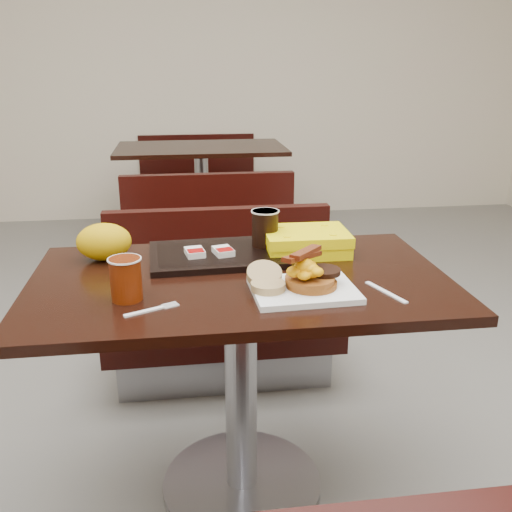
{
  "coord_description": "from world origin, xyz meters",
  "views": [
    {
      "loc": [
        -0.16,
        -1.52,
        1.35
      ],
      "look_at": [
        0.04,
        -0.02,
        0.82
      ],
      "focal_mm": 39.77,
      "sensor_mm": 36.0,
      "label": 1
    }
  ],
  "objects": [
    {
      "name": "pancake_stack",
      "position": [
        0.18,
        -0.14,
        0.78
      ],
      "size": [
        0.16,
        0.16,
        0.03
      ],
      "primitive_type": "cylinder",
      "rotation": [
        0.0,
        0.0,
        -0.13
      ],
      "color": "brown",
      "rests_on": "platter"
    },
    {
      "name": "table_near",
      "position": [
        0.0,
        0.0,
        0.38
      ],
      "size": [
        1.2,
        0.7,
        0.75
      ],
      "primitive_type": null,
      "color": "black",
      "rests_on": "floor"
    },
    {
      "name": "hashbrown_sleeve_right",
      "position": [
        -0.04,
        0.15,
        0.78
      ],
      "size": [
        0.07,
        0.08,
        0.02
      ],
      "primitive_type": "cube",
      "rotation": [
        0.0,
        0.0,
        0.25
      ],
      "color": "silver",
      "rests_on": "tray"
    },
    {
      "name": "condiment_syrup",
      "position": [
        -0.05,
        0.09,
        0.76
      ],
      "size": [
        0.05,
        0.05,
        0.01
      ],
      "primitive_type": "cube",
      "rotation": [
        0.0,
        0.0,
        0.39
      ],
      "color": "#BD6B08",
      "rests_on": "table_near"
    },
    {
      "name": "table_far",
      "position": [
        0.0,
        2.6,
        0.38
      ],
      "size": [
        1.2,
        0.7,
        0.75
      ],
      "primitive_type": null,
      "color": "black",
      "rests_on": "floor"
    },
    {
      "name": "muffin_bottom",
      "position": [
        0.06,
        -0.15,
        0.78
      ],
      "size": [
        0.1,
        0.1,
        0.02
      ],
      "primitive_type": "cylinder",
      "rotation": [
        0.0,
        0.0,
        0.09
      ],
      "color": "tan",
      "rests_on": "platter"
    },
    {
      "name": "bench_far_n",
      "position": [
        0.0,
        3.3,
        0.36
      ],
      "size": [
        1.0,
        0.46,
        0.72
      ],
      "primitive_type": null,
      "color": "black",
      "rests_on": "floor"
    },
    {
      "name": "paper_bag",
      "position": [
        -0.4,
        0.21,
        0.81
      ],
      "size": [
        0.17,
        0.13,
        0.12
      ],
      "primitive_type": "ellipsoid",
      "rotation": [
        0.0,
        0.0,
        -0.01
      ],
      "color": "#E5A407",
      "rests_on": "table_near"
    },
    {
      "name": "scrambled_eggs",
      "position": [
        0.16,
        -0.15,
        0.82
      ],
      "size": [
        0.11,
        0.1,
        0.05
      ],
      "primitive_type": "ellipsoid",
      "rotation": [
        0.0,
        0.0,
        0.14
      ],
      "color": "#E89D04",
      "rests_on": "pancake_stack"
    },
    {
      "name": "bacon_strips",
      "position": [
        0.15,
        -0.13,
        0.85
      ],
      "size": [
        0.16,
        0.17,
        0.01
      ],
      "primitive_type": null,
      "rotation": [
        0.0,
        0.0,
        0.82
      ],
      "color": "#401004",
      "rests_on": "scrambled_eggs"
    },
    {
      "name": "platter",
      "position": [
        0.16,
        -0.14,
        0.76
      ],
      "size": [
        0.28,
        0.23,
        0.02
      ],
      "primitive_type": "cube",
      "rotation": [
        0.0,
        0.0,
        0.04
      ],
      "color": "white",
      "rests_on": "table_near"
    },
    {
      "name": "coffee_cup_near",
      "position": [
        -0.31,
        -0.12,
        0.81
      ],
      "size": [
        0.08,
        0.08,
        0.11
      ],
      "primitive_type": "cylinder",
      "rotation": [
        0.0,
        0.0,
        0.02
      ],
      "color": "#902505",
      "rests_on": "table_near"
    },
    {
      "name": "coffee_cup_far",
      "position": [
        0.11,
        0.22,
        0.83
      ],
      "size": [
        0.1,
        0.1,
        0.12
      ],
      "primitive_type": "cylinder",
      "rotation": [
        0.0,
        0.0,
        -0.14
      ],
      "color": "black",
      "rests_on": "tray"
    },
    {
      "name": "hashbrown_sleeve_left",
      "position": [
        -0.12,
        0.15,
        0.78
      ],
      "size": [
        0.07,
        0.08,
        0.02
      ],
      "primitive_type": "cube",
      "rotation": [
        0.0,
        0.0,
        0.17
      ],
      "color": "silver",
      "rests_on": "tray"
    },
    {
      "name": "wall_back",
      "position": [
        0.0,
        3.5,
        1.4
      ],
      "size": [
        6.0,
        0.01,
        2.8
      ],
      "primitive_type": "cube",
      "color": "beige",
      "rests_on": "ground"
    },
    {
      "name": "fork",
      "position": [
        -0.26,
        -0.21,
        0.75
      ],
      "size": [
        0.14,
        0.08,
        0.0
      ],
      "primitive_type": null,
      "rotation": [
        0.0,
        0.0,
        0.43
      ],
      "color": "white",
      "rests_on": "table_near"
    },
    {
      "name": "muffin_top",
      "position": [
        0.06,
        -0.09,
        0.79
      ],
      "size": [
        0.1,
        0.1,
        0.06
      ],
      "primitive_type": "cylinder",
      "rotation": [
        0.38,
        0.0,
        -0.0
      ],
      "color": "tan",
      "rests_on": "platter"
    },
    {
      "name": "condiment_ketchup",
      "position": [
        -0.1,
        0.11,
        0.76
      ],
      "size": [
        0.05,
        0.04,
        0.01
      ],
      "primitive_type": "cube",
      "rotation": [
        0.0,
        0.0,
        -0.34
      ],
      "color": "#8C0504",
      "rests_on": "table_near"
    },
    {
      "name": "clamshell",
      "position": [
        0.24,
        0.19,
        0.79
      ],
      "size": [
        0.27,
        0.21,
        0.07
      ],
      "primitive_type": "cube",
      "rotation": [
        0.0,
        0.0,
        -0.02
      ],
      "color": "#F7E004",
      "rests_on": "table_near"
    },
    {
      "name": "knife",
      "position": [
        0.38,
        -0.17,
        0.75
      ],
      "size": [
        0.07,
        0.16,
        0.0
      ],
      "primitive_type": "cube",
      "rotation": [
        0.0,
        0.0,
        -1.23
      ],
      "color": "white",
      "rests_on": "table_near"
    },
    {
      "name": "bench_near_n",
      "position": [
        0.0,
        0.7,
        0.36
      ],
      "size": [
        1.0,
        0.46,
        0.72
      ],
      "primitive_type": null,
      "color": "black",
      "rests_on": "floor"
    },
    {
      "name": "sausage_patty",
      "position": [
        0.22,
        -0.12,
        0.8
      ],
      "size": [
        0.11,
        0.11,
        0.01
      ],
      "primitive_type": "cylinder",
      "rotation": [
        0.0,
        0.0,
        -0.32
      ],
      "color": "black",
      "rests_on": "pancake_stack"
    },
    {
      "name": "tray",
      "position": [
        -0.05,
        0.17,
        0.76
      ],
      "size": [
        0.43,
        0.31,
        0.02
      ],
      "primitive_type": "cube",
      "rotation": [
        0.0,
        0.0,
        0.05
      ],
      "color": "black",
      "rests_on": "table_near"
    },
    {
      "name": "bench_far_s",
      "position": [
        0.0,
        1.9,
        0.36
      ],
      "size": [
        1.0,
        0.46,
        0.72
      ],
      "primitive_type": null,
      "color": "black",
      "rests_on": "floor"
    },
    {
      "name": "floor",
      "position": [
        0.0,
        0.0,
        0.0
      ],
      "size": [
        6.0,
        7.0,
        0.01
      ],
      "primitive_type": "cube",
      "color": "gray",
      "rests_on": "ground"
    }
  ]
}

